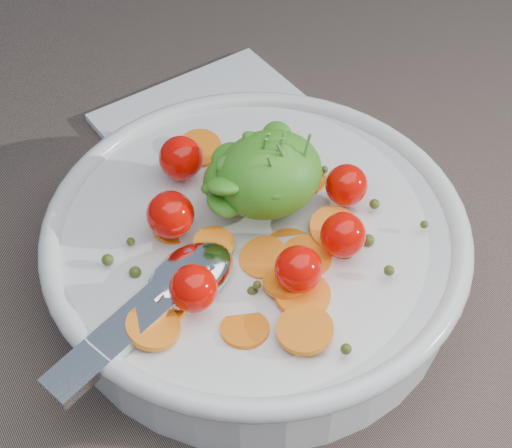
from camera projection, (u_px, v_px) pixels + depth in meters
ground at (299, 281)px, 0.58m from camera, size 6.00×6.00×0.00m
bowl at (256, 247)px, 0.56m from camera, size 0.32×0.30×0.13m
napkin at (216, 127)px, 0.70m from camera, size 0.19×0.17×0.01m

